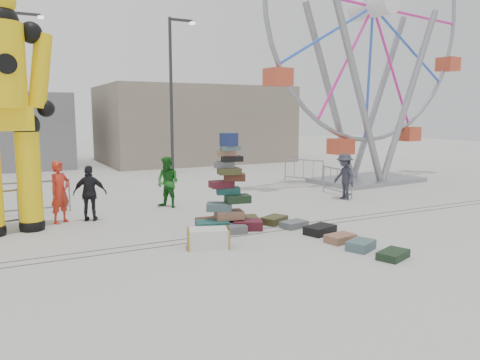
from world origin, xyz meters
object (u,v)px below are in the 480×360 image
pedestrian_red (60,192)px  pedestrian_black (90,193)px  crash_test_dummy (4,101)px  barricade_wheel_front (337,181)px  pedestrian_green (168,182)px  suitcase_tower (228,202)px  lamp_post_right (173,89)px  barricade_wheel_back (303,170)px  lamp_post_left (20,87)px  ferris_wheel (372,30)px  pedestrian_grey (344,176)px  barricade_dummy_c (37,197)px  steamer_trunk (208,238)px

pedestrian_red → pedestrian_black: (0.83, -0.14, -0.08)m
crash_test_dummy → pedestrian_black: size_ratio=4.00×
barricade_wheel_front → pedestrian_green: 6.82m
suitcase_tower → pedestrian_green: suitcase_tower is taller
lamp_post_right → barricade_wheel_back: 7.88m
lamp_post_left → barricade_wheel_front: 15.60m
suitcase_tower → barricade_wheel_front: size_ratio=1.35×
ferris_wheel → pedestrian_green: (-10.34, -1.43, -6.10)m
barricade_wheel_back → pedestrian_black: bearing=-97.4°
pedestrian_grey → barricade_wheel_back: bearing=167.5°
barricade_dummy_c → pedestrian_red: 1.79m
lamp_post_left → barricade_wheel_back: (11.67, -6.98, -3.93)m
lamp_post_left → pedestrian_grey: bearing=-47.7°
lamp_post_right → barricade_wheel_front: lamp_post_right is taller
lamp_post_right → barricade_dummy_c: 10.69m
pedestrian_red → lamp_post_left: bearing=55.9°
lamp_post_right → pedestrian_red: (-6.61, -8.57, -3.55)m
lamp_post_left → barricade_wheel_back: 14.16m
ferris_wheel → pedestrian_black: 14.64m
lamp_post_left → suitcase_tower: lamp_post_left is taller
lamp_post_left → barricade_wheel_back: size_ratio=4.00×
steamer_trunk → lamp_post_right: bearing=93.4°
lamp_post_left → crash_test_dummy: (-0.94, -11.23, -0.92)m
barricade_wheel_front → crash_test_dummy: bearing=99.0°
lamp_post_right → crash_test_dummy: lamp_post_right is taller
lamp_post_right → barricade_wheel_back: size_ratio=4.00×
suitcase_tower → barricade_wheel_front: (6.23, 2.88, -0.20)m
lamp_post_right → lamp_post_left: size_ratio=1.00×
lamp_post_left → barricade_wheel_front: (10.73, -10.62, -3.93)m
lamp_post_right → barricade_wheel_front: (3.73, -8.62, -3.93)m
crash_test_dummy → barricade_wheel_front: 12.07m
crash_test_dummy → ferris_wheel: 15.88m
lamp_post_left → suitcase_tower: 14.70m
barricade_wheel_back → pedestrian_grey: size_ratio=1.15×
ferris_wheel → pedestrian_red: (-13.92, -2.17, -6.05)m
lamp_post_left → pedestrian_black: (1.21, -10.72, -3.64)m
pedestrian_green → ferris_wheel: bearing=65.9°
pedestrian_red → barricade_wheel_front: bearing=-36.4°
suitcase_tower → pedestrian_black: size_ratio=1.60×
pedestrian_green → pedestrian_grey: (6.43, -1.59, -0.01)m
barricade_wheel_back → pedestrian_grey: 4.64m
lamp_post_left → pedestrian_red: size_ratio=4.31×
lamp_post_left → barricade_wheel_front: bearing=-44.7°
suitcase_tower → crash_test_dummy: 6.52m
steamer_trunk → barricade_wheel_front: barricade_wheel_front is taller
suitcase_tower → ferris_wheel: 12.68m
crash_test_dummy → pedestrian_black: 3.50m
ferris_wheel → barricade_dummy_c: (-14.45, -0.50, -6.43)m
ferris_wheel → pedestrian_green: ferris_wheel is taller
barricade_dummy_c → pedestrian_red: bearing=-71.9°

